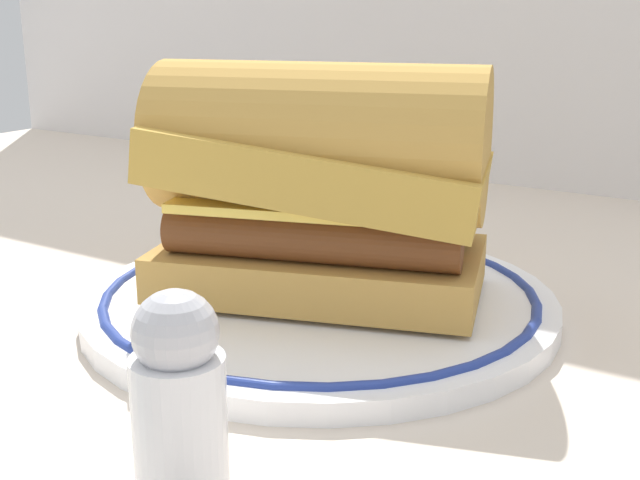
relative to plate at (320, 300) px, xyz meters
The scene contains 4 objects.
ground_plane 0.02m from the plate, 61.81° to the right, with size 1.50×1.50×0.00m, color beige.
plate is the anchor object (origin of this frame).
sausage_sandwich 0.07m from the plate, 14.04° to the left, with size 0.21×0.15×0.13m.
salt_shaker 0.20m from the plate, 73.06° to the right, with size 0.03×0.03×0.08m.
Camera 1 is at (0.23, -0.37, 0.18)m, focal length 46.58 mm.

